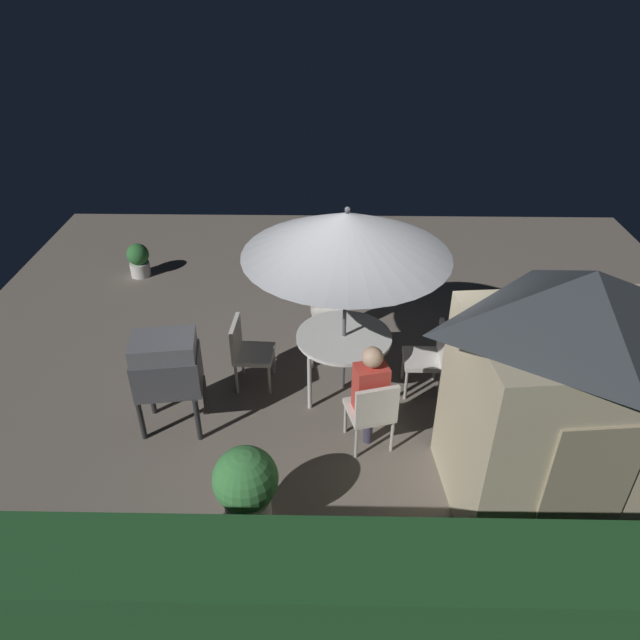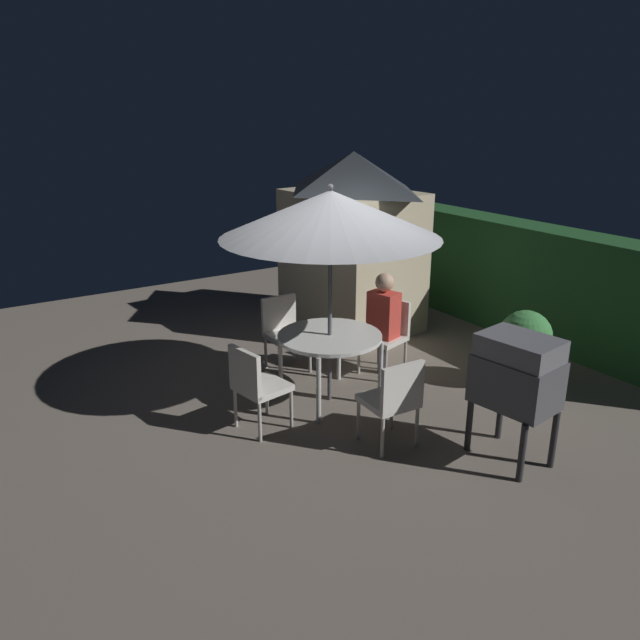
# 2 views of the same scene
# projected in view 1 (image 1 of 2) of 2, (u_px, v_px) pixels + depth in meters

# --- Properties ---
(ground_plane) EXTENTS (11.00, 11.00, 0.00)m
(ground_plane) POSITION_uv_depth(u_px,v_px,m) (348.00, 387.00, 7.22)
(ground_plane) COLOR #6B6056
(hedge_backdrop) EXTENTS (5.50, 0.60, 1.56)m
(hedge_backdrop) POSITION_uv_depth(u_px,v_px,m) (363.00, 631.00, 3.85)
(hedge_backdrop) COLOR #1E4C23
(hedge_backdrop) RESTS_ON ground
(garden_shed) EXTENTS (2.00, 1.64, 2.51)m
(garden_shed) POSITION_uv_depth(u_px,v_px,m) (562.00, 395.00, 5.13)
(garden_shed) COLOR #C6B793
(garden_shed) RESTS_ON ground
(patio_table) EXTENTS (1.13, 1.13, 0.77)m
(patio_table) POSITION_uv_depth(u_px,v_px,m) (344.00, 340.00, 6.85)
(patio_table) COLOR white
(patio_table) RESTS_ON ground
(patio_umbrella) EXTENTS (2.27, 2.27, 2.37)m
(patio_umbrella) POSITION_uv_depth(u_px,v_px,m) (347.00, 234.00, 6.11)
(patio_umbrella) COLOR #4C4C51
(patio_umbrella) RESTS_ON ground
(bbq_grill) EXTENTS (0.77, 0.60, 1.20)m
(bbq_grill) POSITION_uv_depth(u_px,v_px,m) (167.00, 366.00, 6.19)
(bbq_grill) COLOR #47474C
(bbq_grill) RESTS_ON ground
(chair_near_shed) EXTENTS (0.57, 0.57, 0.90)m
(chair_near_shed) POSITION_uv_depth(u_px,v_px,m) (372.00, 410.00, 6.08)
(chair_near_shed) COLOR silver
(chair_near_shed) RESTS_ON ground
(chair_far_side) EXTENTS (0.47, 0.47, 0.90)m
(chair_far_side) POSITION_uv_depth(u_px,v_px,m) (431.00, 354.00, 6.92)
(chair_far_side) COLOR silver
(chair_far_side) RESTS_ON ground
(chair_toward_hedge) EXTENTS (0.53, 0.54, 0.90)m
(chair_toward_hedge) POSITION_uv_depth(u_px,v_px,m) (329.00, 309.00, 7.79)
(chair_toward_hedge) COLOR silver
(chair_toward_hedge) RESTS_ON ground
(chair_toward_house) EXTENTS (0.49, 0.48, 0.90)m
(chair_toward_house) POSITION_uv_depth(u_px,v_px,m) (247.00, 349.00, 7.01)
(chair_toward_house) COLOR silver
(chair_toward_house) RESTS_ON ground
(potted_plant_by_shed) EXTENTS (0.60, 0.60, 0.92)m
(potted_plant_by_shed) POSITION_uv_depth(u_px,v_px,m) (246.00, 487.00, 5.22)
(potted_plant_by_shed) COLOR silver
(potted_plant_by_shed) RESTS_ON ground
(potted_plant_by_grill) EXTENTS (0.36, 0.36, 0.56)m
(potted_plant_by_grill) POSITION_uv_depth(u_px,v_px,m) (139.00, 259.00, 9.54)
(potted_plant_by_grill) COLOR silver
(potted_plant_by_grill) RESTS_ON ground
(person_in_red) EXTENTS (0.39, 0.32, 1.26)m
(person_in_red) POSITION_uv_depth(u_px,v_px,m) (371.00, 386.00, 6.01)
(person_in_red) COLOR #CC3D33
(person_in_red) RESTS_ON ground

